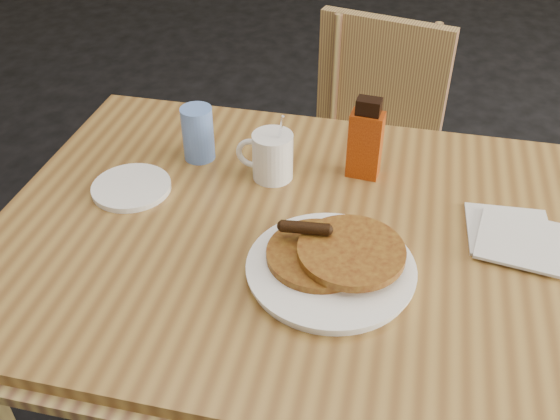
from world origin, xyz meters
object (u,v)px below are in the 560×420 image
(chair_main_far, at_px, (372,143))
(syrup_bottle, at_px, (365,141))
(blue_tumbler, at_px, (198,133))
(main_table, at_px, (329,249))
(coffee_mug, at_px, (271,155))
(pancake_plate, at_px, (332,263))

(chair_main_far, bearing_deg, syrup_bottle, -75.73)
(chair_main_far, relative_size, syrup_bottle, 4.87)
(blue_tumbler, bearing_deg, main_table, -29.89)
(chair_main_far, relative_size, coffee_mug, 5.44)
(main_table, bearing_deg, pancake_plate, -78.34)
(main_table, relative_size, blue_tumbler, 11.20)
(chair_main_far, distance_m, blue_tumbler, 0.70)
(coffee_mug, bearing_deg, pancake_plate, -62.76)
(pancake_plate, xyz_separation_m, coffee_mug, (-0.18, 0.25, 0.03))
(chair_main_far, height_order, pancake_plate, chair_main_far)
(main_table, bearing_deg, coffee_mug, 135.08)
(syrup_bottle, xyz_separation_m, blue_tumbler, (-0.36, -0.02, -0.02))
(main_table, relative_size, syrup_bottle, 7.58)
(coffee_mug, xyz_separation_m, syrup_bottle, (0.18, 0.05, 0.03))
(syrup_bottle, bearing_deg, pancake_plate, -87.75)
(chair_main_far, xyz_separation_m, pancake_plate, (0.02, -0.83, 0.26))
(main_table, relative_size, coffee_mug, 8.46)
(main_table, bearing_deg, syrup_bottle, 81.89)
(coffee_mug, distance_m, syrup_bottle, 0.19)
(chair_main_far, xyz_separation_m, syrup_bottle, (0.03, -0.52, 0.32))
(main_table, height_order, syrup_bottle, syrup_bottle)
(syrup_bottle, distance_m, blue_tumbler, 0.36)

